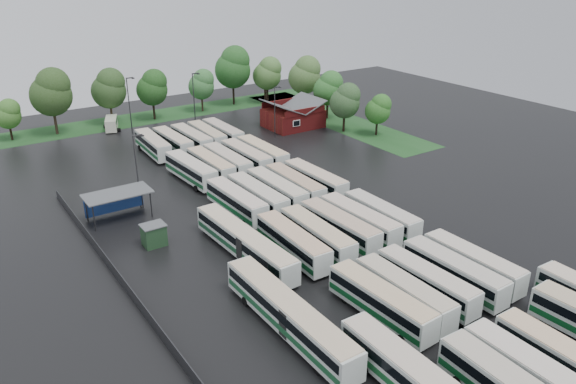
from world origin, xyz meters
TOP-DOWN VIEW (x-y plane):
  - ground at (0.00, 0.00)m, footprint 160.00×160.00m
  - brick_building at (24.00, 42.77)m, footprint 10.07×8.60m
  - wash_shed at (-17.20, 22.02)m, footprint 8.20×4.20m
  - utility_hut at (-16.20, 12.60)m, footprint 2.70×2.20m
  - grass_strip_north at (2.00, 64.80)m, footprint 80.00×10.00m
  - grass_strip_east at (34.00, 42.80)m, footprint 10.00×50.00m
  - west_fence at (-22.20, 8.00)m, footprint 0.10×50.00m
  - bus_r0c1 at (-1.36, -26.08)m, footprint 2.55×11.58m
  - bus_r0c2 at (2.16, -26.35)m, footprint 2.51×11.29m
  - bus_r1c0 at (-4.27, -12.42)m, footprint 2.96×11.84m
  - bus_r1c1 at (-1.40, -12.46)m, footprint 2.41×11.30m
  - bus_r1c2 at (1.81, -12.32)m, footprint 2.70×11.39m
  - bus_r1c3 at (5.32, -12.68)m, footprint 2.67×11.67m
  - bus_r1c4 at (8.38, -12.54)m, footprint 2.56×11.36m
  - bus_r2c0 at (-4.53, 1.42)m, footprint 2.87×11.83m
  - bus_r2c1 at (-1.35, 1.23)m, footprint 2.88×11.84m
  - bus_r2c2 at (2.12, 1.52)m, footprint 2.86×11.93m
  - bus_r2c3 at (5.08, 1.47)m, footprint 2.96×11.96m
  - bus_r2c4 at (8.31, 1.15)m, footprint 2.47×11.44m
  - bus_r3c0 at (-4.24, 14.56)m, footprint 2.73×11.74m
  - bus_r3c1 at (-1.19, 14.45)m, footprint 2.59×11.79m
  - bus_r3c2 at (2.03, 14.82)m, footprint 2.51×11.74m
  - bus_r3c3 at (5.01, 14.82)m, footprint 2.70×11.73m
  - bus_r3c4 at (8.44, 14.73)m, footprint 2.75×11.77m
  - bus_r4c0 at (-4.31, 28.06)m, footprint 3.09×11.94m
  - bus_r4c1 at (-1.01, 28.24)m, footprint 2.52×11.55m
  - bus_r4c2 at (1.82, 28.29)m, footprint 2.54×11.74m
  - bus_r4c3 at (5.23, 28.43)m, footprint 2.67×11.79m
  - bus_r4c4 at (8.22, 28.45)m, footprint 2.59×11.94m
  - bus_r5c0 at (-4.49, 42.34)m, footprint 2.93×11.59m
  - bus_r5c1 at (-1.08, 42.06)m, footprint 2.66×11.32m
  - bus_r5c2 at (2.19, 41.69)m, footprint 2.65×11.51m
  - bus_r5c3 at (5.21, 41.93)m, footprint 2.70×11.38m
  - bus_r5c4 at (8.32, 41.88)m, footprint 2.45×11.38m
  - artic_bus_west_b at (-8.97, 4.29)m, footprint 2.98×17.55m
  - artic_bus_west_c at (-12.42, -9.45)m, footprint 2.63×17.91m
  - minibus at (-5.66, 60.34)m, footprint 3.80×5.78m
  - tree_north_0 at (-22.39, 64.23)m, footprint 4.57×4.57m
  - tree_north_1 at (-14.72, 63.42)m, footprint 7.45×7.45m
  - tree_north_2 at (-4.02, 64.39)m, footprint 6.62×6.62m
  - tree_north_3 at (4.05, 62.78)m, footprint 6.11×6.11m
  - tree_north_4 at (14.86, 63.02)m, footprint 5.39×5.39m
  - tree_north_5 at (23.15, 64.27)m, footprint 7.75×7.75m
  - tree_north_6 at (31.15, 63.90)m, footprint 5.60×5.59m
  - tree_east_0 at (33.94, 29.73)m, footprint 4.64×4.63m
  - tree_east_1 at (30.34, 34.80)m, footprint 5.58×5.58m
  - tree_east_2 at (33.31, 43.69)m, footprint 5.86×5.86m
  - tree_east_3 at (34.03, 52.73)m, footprint 6.81×6.81m
  - tree_east_4 at (30.29, 61.57)m, footprint 6.15×6.15m
  - lamp_post_ne at (17.59, 39.08)m, footprint 1.43×0.28m
  - lamp_post_nw at (-13.58, 23.74)m, footprint 1.52×0.30m
  - lamp_post_back_w at (-3.12, 55.99)m, footprint 1.60×0.31m
  - lamp_post_back_e at (8.62, 53.49)m, footprint 1.59×0.31m
  - puddle_0 at (0.09, -19.44)m, footprint 4.27×4.27m
  - puddle_1 at (9.40, -22.41)m, footprint 2.98×2.98m
  - puddle_2 at (-6.69, 2.61)m, footprint 7.14×7.14m
  - puddle_3 at (5.37, 0.25)m, footprint 2.88×2.88m
  - puddle_4 at (14.85, -18.98)m, footprint 3.17×3.17m

SIDE VIEW (x-z plane):
  - ground at x=0.00m, z-range 0.00..0.00m
  - puddle_0 at x=0.09m, z-range 0.00..0.01m
  - puddle_1 at x=9.40m, z-range 0.00..0.01m
  - puddle_2 at x=-6.69m, z-range 0.00..0.01m
  - puddle_3 at x=5.37m, z-range 0.00..0.01m
  - puddle_4 at x=14.85m, z-range 0.00..0.01m
  - grass_strip_north at x=2.00m, z-range 0.00..0.01m
  - grass_strip_east at x=34.00m, z-range 0.00..0.01m
  - west_fence at x=-22.20m, z-range 0.00..1.20m
  - minibus at x=-5.66m, z-range 0.13..2.50m
  - utility_hut at x=-16.20m, z-range 0.01..2.63m
  - bus_r0c2 at x=2.16m, z-range 0.16..3.29m
  - bus_r5c1 at x=-1.08m, z-range 0.16..3.29m
  - bus_r1c1 at x=-1.40m, z-range 0.16..3.30m
  - bus_r5c3 at x=5.21m, z-range 0.16..3.31m
  - bus_r1c4 at x=8.38m, z-range 0.16..3.31m
  - bus_r1c2 at x=1.81m, z-range 0.16..3.31m
  - bus_r5c4 at x=8.32m, z-range 0.16..3.33m
  - bus_r2c4 at x=8.31m, z-range 0.16..3.34m
  - bus_r5c2 at x=2.19m, z-range 0.16..3.35m
  - bus_r5c0 at x=-4.49m, z-range 0.16..3.36m
  - bus_r4c1 at x=-1.01m, z-range 0.16..3.37m
  - bus_r0c1 at x=-1.36m, z-range 0.16..3.38m
  - bus_r1c3 at x=5.32m, z-range 0.16..3.40m
  - bus_r3c3 at x=5.01m, z-range 0.16..3.41m
  - bus_r3c0 at x=-4.24m, z-range 0.16..3.42m
  - bus_r3c4 at x=8.44m, z-range 0.16..3.42m
  - bus_r4c2 at x=1.82m, z-range 0.16..3.43m
  - bus_r3c2 at x=2.03m, z-range 0.16..3.43m
  - bus_r1c0 at x=-4.27m, z-range 0.16..3.43m
  - artic_bus_west_b at x=-8.97m, z-range 0.18..3.42m
  - bus_r4c3 at x=5.23m, z-range 0.16..3.44m
  - bus_r2c0 at x=-4.53m, z-range 0.16..3.44m
  - bus_r2c1 at x=-1.35m, z-range 0.16..3.44m
  - bus_r3c1 at x=-1.19m, z-range 0.16..3.44m
  - bus_r4c0 at x=-4.31m, z-range 0.16..3.46m
  - bus_r2c2 at x=2.12m, z-range 0.17..3.47m
  - bus_r2c3 at x=5.08m, z-range 0.17..3.47m
  - bus_r4c4 at x=8.22m, z-range 0.17..3.49m
  - artic_bus_west_c at x=-12.42m, z-range 0.18..3.50m
  - brick_building at x=24.00m, z-range -0.83..4.56m
  - wash_shed at x=-17.20m, z-range 1.20..4.78m
  - tree_north_0 at x=-22.39m, z-range 1.08..8.64m
  - tree_east_0 at x=33.94m, z-range 1.10..8.76m
  - lamp_post_ne at x=17.59m, z-range 0.75..10.01m
  - lamp_post_nw at x=-13.58m, z-range 0.80..10.68m
  - tree_north_4 at x=14.86m, z-range 1.28..10.21m
  - tree_east_1 at x=30.34m, z-range 1.32..10.56m
  - tree_north_6 at x=31.15m, z-range 1.32..10.58m
  - lamp_post_back_e at x=8.62m, z-range 0.83..11.13m
  - lamp_post_back_w at x=-3.12m, z-range 0.84..11.24m
  - tree_east_2 at x=33.31m, z-range 1.39..11.09m
  - tree_north_3 at x=4.05m, z-range 1.45..11.58m
  - tree_east_4 at x=30.29m, z-range 1.46..11.65m
  - tree_north_2 at x=-4.02m, z-range 1.57..12.53m
  - tree_east_3 at x=34.03m, z-range 1.62..12.90m
  - tree_north_1 at x=-14.72m, z-range 1.77..14.11m
  - tree_north_5 at x=23.15m, z-range 1.84..14.69m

